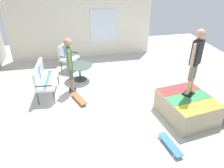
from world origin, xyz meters
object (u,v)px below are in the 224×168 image
object	(u,v)px
skate_ramp	(188,107)
patio_table	(80,69)
patio_chair_near_house	(67,55)
person_skater	(196,58)
skateboard_spare	(170,144)
skateboard_by_bench	(79,98)
patio_bench	(43,77)
person_watching	(70,61)

from	to	relation	value
skate_ramp	patio_table	distance (m)	3.85
patio_table	patio_chair_near_house	bearing A→B (deg)	23.32
skate_ramp	person_skater	xyz separation A→B (m)	(0.13, -0.03, 1.36)
person_skater	skate_ramp	bearing A→B (deg)	168.87
skate_ramp	skateboard_spare	world-z (taller)	skate_ramp
skate_ramp	patio_chair_near_house	bearing A→B (deg)	40.05
skate_ramp	skateboard_spare	distance (m)	1.37
skateboard_by_bench	patio_table	bearing A→B (deg)	-6.58
patio_bench	patio_chair_near_house	distance (m)	1.86
person_watching	skate_ramp	bearing A→B (deg)	-124.01
skateboard_by_bench	patio_chair_near_house	bearing A→B (deg)	6.16
patio_table	person_skater	world-z (taller)	person_skater
skate_ramp	person_skater	bearing A→B (deg)	-11.13
person_watching	skateboard_spare	world-z (taller)	person_watching
patio_table	person_watching	size ratio (longest dim) A/B	0.50
patio_chair_near_house	skateboard_spare	bearing A→B (deg)	-155.09
skate_ramp	patio_bench	world-z (taller)	patio_bench
patio_chair_near_house	skateboard_spare	xyz separation A→B (m)	(-4.67, -2.17, -0.53)
person_skater	patio_bench	bearing A→B (deg)	64.45
patio_bench	patio_chair_near_house	xyz separation A→B (m)	(1.70, -0.76, -0.00)
patio_chair_near_house	person_skater	world-z (taller)	person_skater
patio_bench	skateboard_spare	distance (m)	4.21
patio_chair_near_house	patio_table	bearing A→B (deg)	-156.68
skateboard_spare	skateboard_by_bench	bearing A→B (deg)	39.11
person_watching	skateboard_by_bench	world-z (taller)	person_watching
patio_chair_near_house	person_skater	size ratio (longest dim) A/B	0.58
patio_table	patio_bench	bearing A→B (deg)	122.87
patio_table	skateboard_by_bench	distance (m)	1.41
skate_ramp	patio_table	bearing A→B (deg)	44.46
patio_table	skateboard_by_bench	bearing A→B (deg)	173.42
patio_chair_near_house	patio_table	size ratio (longest dim) A/B	1.13
patio_bench	person_skater	bearing A→B (deg)	-115.55
patio_bench	person_skater	distance (m)	4.44
skateboard_by_bench	skateboard_spare	xyz separation A→B (m)	(-2.36, -1.92, 0.00)
patio_bench	person_skater	world-z (taller)	person_skater
person_watching	skateboard_by_bench	xyz separation A→B (m)	(-0.65, -0.16, -0.97)
skate_ramp	person_skater	world-z (taller)	person_skater
person_skater	skateboard_spare	distance (m)	2.17
skate_ramp	patio_bench	size ratio (longest dim) A/B	1.72
patio_bench	person_skater	xyz separation A→B (m)	(-1.86, -3.89, 1.07)
skate_ramp	patio_chair_near_house	size ratio (longest dim) A/B	2.18
patio_table	skateboard_spare	world-z (taller)	patio_table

